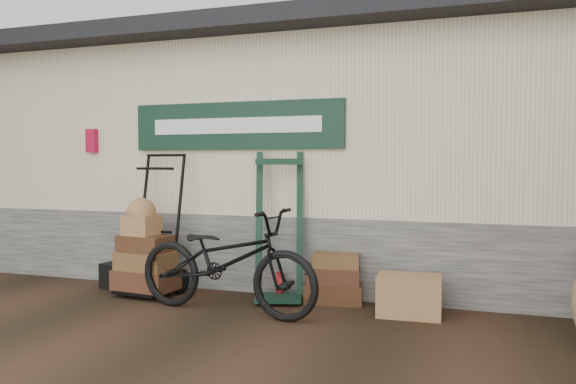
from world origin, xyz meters
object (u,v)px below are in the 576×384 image
object	(u,v)px
porter_trolley	(156,222)
suitcase_stack	(334,277)
wicker_hamper	(409,295)
black_trunk	(116,276)
green_barrow	(279,226)
bicycle	(226,255)

from	to	relation	value
porter_trolley	suitcase_stack	size ratio (longest dim) A/B	2.69
porter_trolley	suitcase_stack	distance (m)	2.17
wicker_hamper	black_trunk	world-z (taller)	wicker_hamper
green_barrow	black_trunk	bearing A→B (deg)	166.77
black_trunk	bicycle	world-z (taller)	bicycle
green_barrow	bicycle	distance (m)	0.81
wicker_hamper	porter_trolley	bearing A→B (deg)	178.74
bicycle	suitcase_stack	bearing A→B (deg)	-42.82
wicker_hamper	black_trunk	xyz separation A→B (m)	(-3.50, 0.09, -0.05)
black_trunk	bicycle	bearing A→B (deg)	-18.79
green_barrow	black_trunk	distance (m)	2.16
suitcase_stack	bicycle	distance (m)	1.25
wicker_hamper	green_barrow	bearing A→B (deg)	172.02
porter_trolley	green_barrow	bearing A→B (deg)	11.14
suitcase_stack	wicker_hamper	bearing A→B (deg)	-18.24
bicycle	porter_trolley	bearing A→B (deg)	70.90
suitcase_stack	green_barrow	bearing A→B (deg)	-172.94
porter_trolley	suitcase_stack	world-z (taller)	porter_trolley
wicker_hamper	bicycle	xyz separation A→B (m)	(-1.77, -0.50, 0.39)
porter_trolley	green_barrow	distance (m)	1.49
suitcase_stack	black_trunk	size ratio (longest dim) A/B	2.00
green_barrow	wicker_hamper	size ratio (longest dim) A/B	2.64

